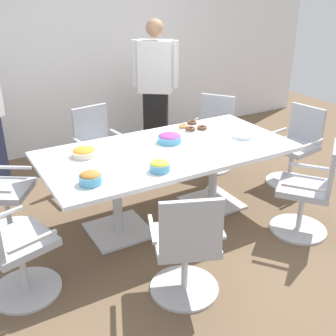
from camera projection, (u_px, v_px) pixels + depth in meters
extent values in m
cube|color=brown|center=(168.00, 217.00, 4.24)|extent=(10.00, 10.00, 0.01)
cube|color=white|center=(79.00, 47.00, 5.55)|extent=(8.00, 0.10, 2.80)
cube|color=white|center=(168.00, 151.00, 3.94)|extent=(2.40, 1.20, 0.04)
cube|color=silver|center=(119.00, 230.00, 3.98)|extent=(0.56, 0.56, 0.02)
cylinder|color=silver|center=(117.00, 198.00, 3.84)|extent=(0.09, 0.09, 0.69)
cube|color=silver|center=(212.00, 202.00, 4.48)|extent=(0.56, 0.56, 0.02)
cylinder|color=silver|center=(213.00, 173.00, 4.34)|extent=(0.09, 0.09, 0.69)
cylinder|color=silver|center=(288.00, 182.00, 4.95)|extent=(0.62, 0.62, 0.02)
cylinder|color=silver|center=(291.00, 165.00, 4.86)|extent=(0.05, 0.05, 0.41)
cube|color=#ADB2BC|center=(293.00, 147.00, 4.76)|extent=(0.53, 0.53, 0.06)
cube|color=#ADB2BC|center=(307.00, 124.00, 4.78)|extent=(0.11, 0.44, 0.42)
cube|color=silver|center=(313.00, 143.00, 4.54)|extent=(0.37, 0.09, 0.02)
cube|color=silver|center=(277.00, 132.00, 4.89)|extent=(0.37, 0.09, 0.02)
cylinder|color=silver|center=(210.00, 167.00, 5.35)|extent=(0.76, 0.76, 0.02)
cylinder|color=silver|center=(210.00, 151.00, 5.26)|extent=(0.05, 0.05, 0.41)
cube|color=#ADB2BC|center=(211.00, 134.00, 5.17)|extent=(0.64, 0.64, 0.06)
cube|color=#ADB2BC|center=(217.00, 111.00, 5.24)|extent=(0.29, 0.37, 0.42)
cube|color=silver|center=(231.00, 128.00, 5.03)|extent=(0.31, 0.24, 0.02)
cube|color=silver|center=(193.00, 123.00, 5.20)|extent=(0.31, 0.24, 0.02)
cylinder|color=silver|center=(103.00, 183.00, 4.91)|extent=(0.61, 0.61, 0.02)
cylinder|color=silver|center=(102.00, 167.00, 4.83)|extent=(0.05, 0.05, 0.41)
cube|color=#ADB2BC|center=(101.00, 148.00, 4.73)|extent=(0.52, 0.52, 0.06)
cube|color=#ADB2BC|center=(90.00, 124.00, 4.78)|extent=(0.44, 0.10, 0.42)
cube|color=silver|center=(118.00, 134.00, 4.82)|extent=(0.08, 0.37, 0.02)
cube|color=silver|center=(81.00, 143.00, 4.54)|extent=(0.08, 0.37, 0.02)
cylinder|color=silver|center=(12.00, 231.00, 3.97)|extent=(0.75, 0.75, 0.02)
cylinder|color=silver|center=(8.00, 212.00, 3.88)|extent=(0.05, 0.05, 0.41)
cube|color=#ADB2BC|center=(4.00, 190.00, 3.78)|extent=(0.64, 0.64, 0.06)
cube|color=silver|center=(13.00, 167.00, 3.95)|extent=(0.33, 0.22, 0.02)
cylinder|color=silver|center=(27.00, 289.00, 3.22)|extent=(0.67, 0.67, 0.02)
cylinder|color=silver|center=(23.00, 267.00, 3.13)|extent=(0.05, 0.05, 0.41)
cube|color=#ADB2BC|center=(18.00, 242.00, 3.03)|extent=(0.57, 0.57, 0.06)
cube|color=silver|center=(0.00, 216.00, 3.14)|extent=(0.36, 0.13, 0.02)
cube|color=silver|center=(33.00, 241.00, 2.83)|extent=(0.36, 0.13, 0.02)
cylinder|color=silver|center=(184.00, 288.00, 3.24)|extent=(0.70, 0.70, 0.02)
cylinder|color=silver|center=(185.00, 266.00, 3.15)|extent=(0.05, 0.05, 0.41)
cube|color=#ADB2BC|center=(185.00, 240.00, 3.05)|extent=(0.60, 0.60, 0.06)
cube|color=#ADB2BC|center=(191.00, 228.00, 2.76)|extent=(0.42, 0.20, 0.42)
cube|color=silver|center=(152.00, 229.00, 2.97)|extent=(0.17, 0.35, 0.02)
cube|color=silver|center=(218.00, 224.00, 3.03)|extent=(0.17, 0.35, 0.02)
cylinder|color=silver|center=(298.00, 229.00, 4.01)|extent=(0.76, 0.76, 0.02)
cylinder|color=silver|center=(301.00, 210.00, 3.92)|extent=(0.05, 0.05, 0.41)
cube|color=#ADB2BC|center=(304.00, 188.00, 3.82)|extent=(0.64, 0.64, 0.06)
cube|color=#ADB2BC|center=(332.00, 168.00, 3.65)|extent=(0.37, 0.30, 0.42)
cube|color=silver|center=(303.00, 188.00, 3.57)|extent=(0.25, 0.31, 0.02)
cube|color=silver|center=(308.00, 166.00, 3.98)|extent=(0.25, 0.31, 0.02)
cube|color=black|center=(156.00, 122.00, 5.70)|extent=(0.38, 0.35, 0.85)
cube|color=white|center=(155.00, 67.00, 5.39)|extent=(0.48, 0.44, 0.67)
sphere|color=tan|center=(155.00, 28.00, 5.19)|extent=(0.23, 0.23, 0.23)
cylinder|color=white|center=(175.00, 65.00, 5.34)|extent=(0.11, 0.11, 0.61)
cylinder|color=white|center=(135.00, 64.00, 5.40)|extent=(0.11, 0.11, 0.61)
cylinder|color=#4C9EC6|center=(90.00, 179.00, 3.24)|extent=(0.19, 0.19, 0.07)
ellipsoid|color=#AD702D|center=(90.00, 175.00, 3.23)|extent=(0.16, 0.16, 0.07)
cylinder|color=beige|center=(84.00, 153.00, 3.76)|extent=(0.23, 0.23, 0.06)
ellipsoid|color=orange|center=(84.00, 150.00, 3.75)|extent=(0.20, 0.20, 0.05)
cylinder|color=#4C9EC6|center=(160.00, 167.00, 3.46)|extent=(0.18, 0.18, 0.07)
ellipsoid|color=yellow|center=(160.00, 164.00, 3.45)|extent=(0.16, 0.16, 0.06)
cylinder|color=#4C9EC6|center=(169.00, 139.00, 4.08)|extent=(0.24, 0.24, 0.06)
ellipsoid|color=#9E3D8E|center=(169.00, 136.00, 4.07)|extent=(0.21, 0.21, 0.06)
cylinder|color=white|center=(193.00, 128.00, 4.49)|extent=(0.32, 0.32, 0.01)
torus|color=white|center=(203.00, 124.00, 4.51)|extent=(0.11, 0.11, 0.03)
torus|color=brown|center=(192.00, 122.00, 4.58)|extent=(0.11, 0.11, 0.03)
torus|color=tan|center=(183.00, 126.00, 4.47)|extent=(0.11, 0.11, 0.03)
torus|color=brown|center=(190.00, 129.00, 4.38)|extent=(0.11, 0.11, 0.03)
torus|color=brown|center=(202.00, 128.00, 4.41)|extent=(0.11, 0.11, 0.03)
cylinder|color=white|center=(243.00, 137.00, 4.21)|extent=(0.21, 0.21, 0.01)
cylinder|color=silver|center=(243.00, 137.00, 4.21)|extent=(0.21, 0.21, 0.01)
cylinder|color=white|center=(243.00, 136.00, 4.21)|extent=(0.21, 0.21, 0.01)
cylinder|color=silver|center=(243.00, 136.00, 4.21)|extent=(0.21, 0.21, 0.01)
cylinder|color=white|center=(243.00, 135.00, 4.20)|extent=(0.21, 0.21, 0.01)
cylinder|color=silver|center=(243.00, 135.00, 4.20)|extent=(0.21, 0.21, 0.01)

